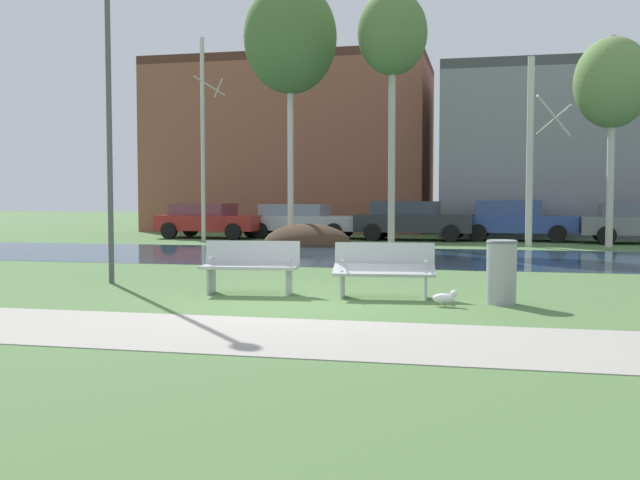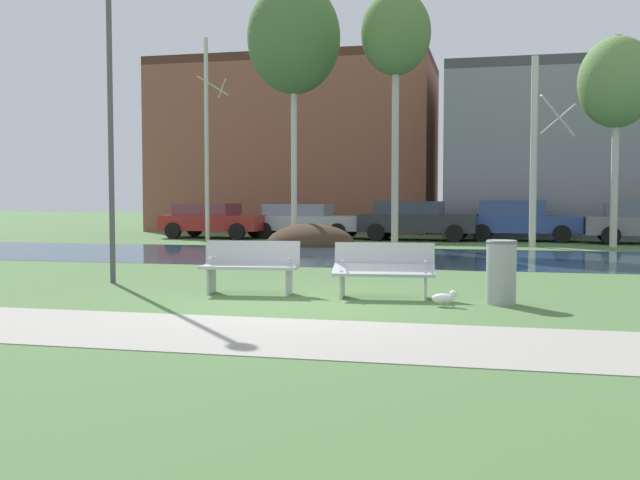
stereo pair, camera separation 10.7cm
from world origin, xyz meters
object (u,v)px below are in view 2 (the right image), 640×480
(bench_right, at_px, (384,268))
(parked_wagon_fourth_blue, at_px, (519,220))
(parked_van_nearest_red, at_px, (213,219))
(parked_hatch_third_dark, at_px, (416,220))
(parked_sedan_second_silver, at_px, (305,220))
(seagull, at_px, (444,298))
(streetlamp, at_px, (110,74))
(trash_bin, at_px, (501,271))
(bench_left, at_px, (250,265))

(bench_right, bearing_deg, parked_wagon_fourth_blue, 80.89)
(parked_van_nearest_red, bearing_deg, parked_hatch_third_dark, 2.71)
(parked_sedan_second_silver, bearing_deg, bench_right, -71.54)
(bench_right, distance_m, seagull, 1.30)
(streetlamp, height_order, parked_wagon_fourth_blue, streetlamp)
(parked_sedan_second_silver, relative_size, parked_hatch_third_dark, 1.04)
(parked_hatch_third_dark, bearing_deg, parked_van_nearest_red, -177.29)
(trash_bin, distance_m, parked_hatch_third_dark, 16.83)
(trash_bin, relative_size, streetlamp, 0.16)
(trash_bin, distance_m, streetlamp, 7.89)
(seagull, distance_m, parked_hatch_third_dark, 17.18)
(seagull, xyz_separation_m, streetlamp, (-6.23, 1.64, 3.74))
(seagull, height_order, parked_wagon_fourth_blue, parked_wagon_fourth_blue)
(seagull, relative_size, parked_sedan_second_silver, 0.08)
(parked_sedan_second_silver, bearing_deg, bench_left, -78.62)
(bench_right, xyz_separation_m, parked_wagon_fourth_blue, (2.67, 16.66, 0.32))
(bench_left, distance_m, parked_van_nearest_red, 17.37)
(streetlamp, relative_size, parked_sedan_second_silver, 1.26)
(bench_right, bearing_deg, seagull, -36.78)
(trash_bin, bearing_deg, parked_wagon_fourth_blue, 87.07)
(parked_van_nearest_red, bearing_deg, bench_left, -66.40)
(bench_right, relative_size, parked_van_nearest_red, 0.39)
(trash_bin, bearing_deg, bench_right, 171.14)
(trash_bin, height_order, streetlamp, streetlamp)
(bench_right, bearing_deg, bench_left, 180.00)
(parked_hatch_third_dark, bearing_deg, streetlamp, -104.99)
(parked_van_nearest_red, xyz_separation_m, parked_sedan_second_silver, (3.57, 0.86, -0.01))
(parked_van_nearest_red, height_order, parked_sedan_second_silver, parked_van_nearest_red)
(trash_bin, bearing_deg, seagull, -149.87)
(bench_left, relative_size, trash_bin, 1.72)
(bench_left, height_order, parked_van_nearest_red, parked_van_nearest_red)
(seagull, relative_size, parked_van_nearest_red, 0.09)
(bench_right, relative_size, parked_sedan_second_silver, 0.35)
(seagull, relative_size, parked_wagon_fourth_blue, 0.09)
(trash_bin, height_order, parked_wagon_fourth_blue, parked_wagon_fourth_blue)
(bench_left, height_order, bench_right, same)
(bench_right, height_order, parked_van_nearest_red, parked_van_nearest_red)
(parked_wagon_fourth_blue, bearing_deg, parked_hatch_third_dark, -174.55)
(bench_left, bearing_deg, parked_wagon_fourth_blue, 73.62)
(bench_left, height_order, parked_hatch_third_dark, parked_hatch_third_dark)
(bench_right, bearing_deg, parked_van_nearest_red, 119.97)
(streetlamp, height_order, parked_hatch_third_dark, streetlamp)
(seagull, height_order, streetlamp, streetlamp)
(parked_wagon_fourth_blue, bearing_deg, parked_van_nearest_red, -176.41)
(bench_left, distance_m, bench_right, 2.22)
(bench_left, distance_m, trash_bin, 4.04)
(seagull, distance_m, parked_sedan_second_silver, 18.74)
(bench_right, height_order, seagull, bench_right)
(bench_left, bearing_deg, seagull, -13.06)
(bench_right, height_order, parked_wagon_fourth_blue, parked_wagon_fourth_blue)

